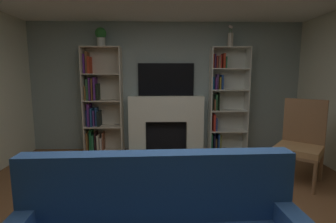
# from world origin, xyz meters

# --- Properties ---
(ground_plane) EXTENTS (6.37, 6.37, 0.00)m
(ground_plane) POSITION_xyz_m (0.00, 0.00, 0.00)
(ground_plane) COLOR brown
(wall_back_accent) EXTENTS (5.43, 0.06, 2.51)m
(wall_back_accent) POSITION_xyz_m (0.00, 2.68, 1.25)
(wall_back_accent) COLOR gray
(wall_back_accent) RESTS_ON ground_plane
(fireplace) EXTENTS (1.57, 0.54, 1.09)m
(fireplace) POSITION_xyz_m (0.00, 2.53, 0.58)
(fireplace) COLOR white
(fireplace) RESTS_ON ground_plane
(tv) EXTENTS (1.09, 0.06, 0.64)m
(tv) POSITION_xyz_m (0.00, 2.62, 1.41)
(tv) COLOR black
(tv) RESTS_ON fireplace
(bookshelf_left) EXTENTS (0.73, 0.34, 2.02)m
(bookshelf_left) POSITION_xyz_m (-1.31, 2.53, 0.93)
(bookshelf_left) COLOR beige
(bookshelf_left) RESTS_ON ground_plane
(bookshelf_right) EXTENTS (0.73, 0.32, 2.02)m
(bookshelf_right) POSITION_xyz_m (1.13, 2.54, 1.00)
(bookshelf_right) COLOR silver
(bookshelf_right) RESTS_ON ground_plane
(potted_plant) EXTENTS (0.21, 0.21, 0.35)m
(potted_plant) POSITION_xyz_m (-1.22, 2.50, 2.22)
(potted_plant) COLOR beige
(potted_plant) RESTS_ON bookshelf_left
(vase_with_flowers) EXTENTS (0.10, 0.10, 0.41)m
(vase_with_flowers) POSITION_xyz_m (1.22, 2.50, 2.17)
(vase_with_flowers) COLOR beige
(vase_with_flowers) RESTS_ON bookshelf_right
(armchair) EXTENTS (0.79, 0.79, 1.16)m
(armchair) POSITION_xyz_m (1.87, 1.03, 0.58)
(armchair) COLOR brown
(armchair) RESTS_ON ground_plane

